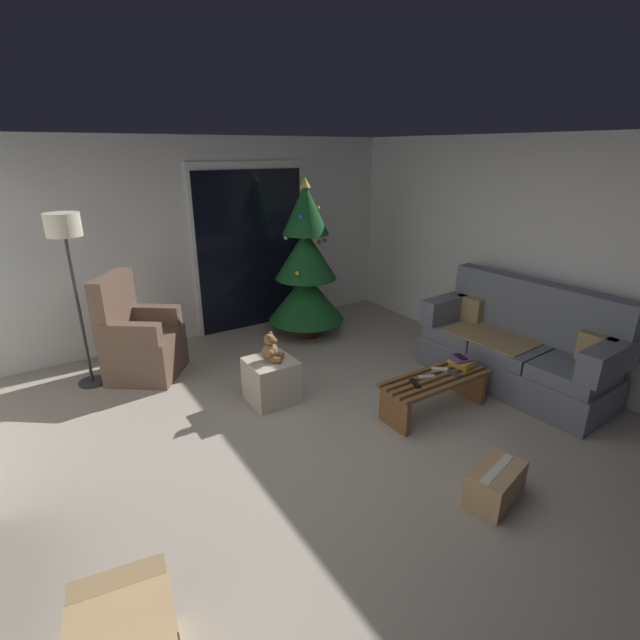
# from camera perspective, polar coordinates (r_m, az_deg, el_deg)

# --- Properties ---
(ground_plane) EXTENTS (7.00, 7.00, 0.00)m
(ground_plane) POSITION_cam_1_polar(r_m,az_deg,el_deg) (4.00, 0.63, -15.61)
(ground_plane) COLOR #9E9384
(wall_back) EXTENTS (5.72, 0.12, 2.50)m
(wall_back) POSITION_cam_1_polar(r_m,az_deg,el_deg) (6.13, -15.47, 9.29)
(wall_back) COLOR silver
(wall_back) RESTS_ON ground
(wall_right) EXTENTS (0.12, 6.00, 2.50)m
(wall_right) POSITION_cam_1_polar(r_m,az_deg,el_deg) (5.49, 26.68, 6.63)
(wall_right) COLOR silver
(wall_right) RESTS_ON ground
(patio_door_frame) EXTENTS (1.60, 0.02, 2.20)m
(patio_door_frame) POSITION_cam_1_polar(r_m,az_deg,el_deg) (6.36, -8.45, 8.80)
(patio_door_frame) COLOR silver
(patio_door_frame) RESTS_ON ground
(patio_door_glass) EXTENTS (1.50, 0.02, 2.10)m
(patio_door_glass) POSITION_cam_1_polar(r_m,az_deg,el_deg) (6.36, -8.36, 8.33)
(patio_door_glass) COLOR black
(patio_door_glass) RESTS_ON ground
(couch) EXTENTS (0.89, 1.98, 1.08)m
(couch) POSITION_cam_1_polar(r_m,az_deg,el_deg) (5.23, 23.08, -3.25)
(couch) COLOR slate
(couch) RESTS_ON ground
(coffee_table) EXTENTS (1.10, 0.40, 0.37)m
(coffee_table) POSITION_cam_1_polar(r_m,az_deg,el_deg) (4.51, 13.93, -8.13)
(coffee_table) COLOR brown
(coffee_table) RESTS_ON ground
(remote_black) EXTENTS (0.09, 0.16, 0.02)m
(remote_black) POSITION_cam_1_polar(r_m,az_deg,el_deg) (4.27, 11.60, -7.62)
(remote_black) COLOR black
(remote_black) RESTS_ON coffee_table
(remote_graphite) EXTENTS (0.07, 0.16, 0.02)m
(remote_graphite) POSITION_cam_1_polar(r_m,az_deg,el_deg) (4.53, 16.14, -6.34)
(remote_graphite) COLOR #333338
(remote_graphite) RESTS_ON coffee_table
(remote_silver) EXTENTS (0.16, 0.11, 0.02)m
(remote_silver) POSITION_cam_1_polar(r_m,az_deg,el_deg) (4.40, 12.98, -6.83)
(remote_silver) COLOR #ADADB2
(remote_silver) RESTS_ON coffee_table
(remote_white) EXTENTS (0.15, 0.14, 0.02)m
(remote_white) POSITION_cam_1_polar(r_m,az_deg,el_deg) (4.58, 14.50, -5.87)
(remote_white) COLOR silver
(remote_white) RESTS_ON coffee_table
(book_stack) EXTENTS (0.25, 0.24, 0.08)m
(book_stack) POSITION_cam_1_polar(r_m,az_deg,el_deg) (4.72, 17.11, -4.94)
(book_stack) COLOR #B79333
(book_stack) RESTS_ON coffee_table
(cell_phone) EXTENTS (0.11, 0.16, 0.01)m
(cell_phone) POSITION_cam_1_polar(r_m,az_deg,el_deg) (4.71, 16.90, -4.33)
(cell_phone) COLOR black
(cell_phone) RESTS_ON book_stack
(christmas_tree) EXTENTS (0.99, 0.99, 2.03)m
(christmas_tree) POSITION_cam_1_polar(r_m,az_deg,el_deg) (5.97, -1.74, 6.25)
(christmas_tree) COLOR #4C1E19
(christmas_tree) RESTS_ON ground
(armchair) EXTENTS (0.96, 0.96, 1.13)m
(armchair) POSITION_cam_1_polar(r_m,az_deg,el_deg) (5.36, -21.30, -2.43)
(armchair) COLOR brown
(armchair) RESTS_ON ground
(floor_lamp) EXTENTS (0.32, 0.32, 1.78)m
(floor_lamp) POSITION_cam_1_polar(r_m,az_deg,el_deg) (5.10, -28.70, 8.35)
(floor_lamp) COLOR #2D2D30
(floor_lamp) RESTS_ON ground
(ottoman) EXTENTS (0.44, 0.44, 0.43)m
(ottoman) POSITION_cam_1_polar(r_m,az_deg,el_deg) (4.60, -5.98, -7.39)
(ottoman) COLOR #B2A893
(ottoman) RESTS_ON ground
(teddy_bear_chestnut) EXTENTS (0.22, 0.21, 0.29)m
(teddy_bear_chestnut) POSITION_cam_1_polar(r_m,az_deg,el_deg) (4.45, -6.00, -3.56)
(teddy_bear_chestnut) COLOR brown
(teddy_bear_chestnut) RESTS_ON ottoman
(cardboard_box_taped_mid_floor) EXTENTS (0.51, 0.37, 0.26)m
(cardboard_box_taped_mid_floor) POSITION_cam_1_polar(r_m,az_deg,el_deg) (3.69, 20.69, -18.28)
(cardboard_box_taped_mid_floor) COLOR tan
(cardboard_box_taped_mid_floor) RESTS_ON ground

